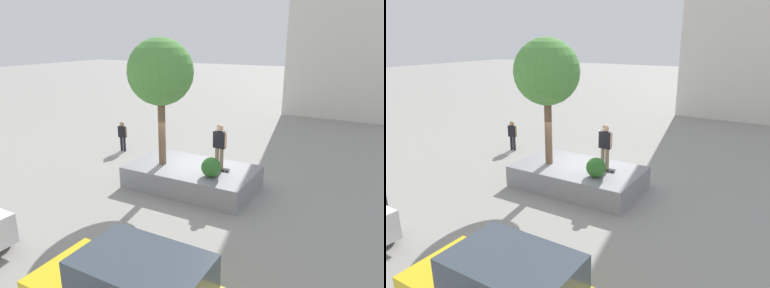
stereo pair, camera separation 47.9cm
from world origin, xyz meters
TOP-DOWN VIEW (x-y plane):
  - ground_plane at (0.00, 0.00)m, footprint 120.00×120.00m
  - planter_ledge at (-0.25, 0.35)m, footprint 4.78×2.76m
  - plaza_tree at (0.92, 0.59)m, footprint 2.44×2.44m
  - boxwood_shrub at (-1.31, 0.91)m, footprint 0.70×0.70m
  - skateboard at (-1.30, 0.20)m, footprint 0.81×0.27m
  - skateboarder at (-1.30, 0.20)m, footprint 0.57×0.26m
  - bystander_watching at (4.97, -1.94)m, footprint 0.51×0.24m

SIDE VIEW (x-z plane):
  - ground_plane at x=0.00m, z-range 0.00..0.00m
  - planter_ledge at x=-0.25m, z-range 0.00..0.83m
  - bystander_watching at x=4.97m, z-range 0.12..1.64m
  - skateboard at x=-1.30m, z-range 0.85..0.92m
  - boxwood_shrub at x=-1.31m, z-range 0.83..1.53m
  - skateboarder at x=-1.30m, z-range 1.03..2.70m
  - plaza_tree at x=0.92m, z-range 1.95..6.68m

